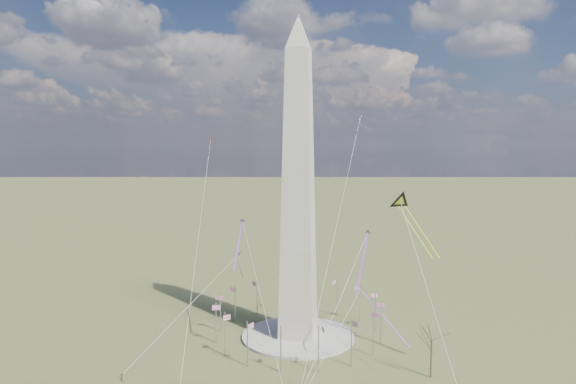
% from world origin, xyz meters
% --- Properties ---
extents(ground, '(2000.00, 2000.00, 0.00)m').
position_xyz_m(ground, '(0.00, 0.00, 0.00)').
color(ground, '#4D5128').
rests_on(ground, ground).
extents(plaza, '(36.00, 36.00, 0.80)m').
position_xyz_m(plaza, '(0.00, 0.00, 0.40)').
color(plaza, beige).
rests_on(plaza, ground).
extents(washington_monument, '(15.56, 15.56, 100.00)m').
position_xyz_m(washington_monument, '(0.00, 0.00, 47.95)').
color(washington_monument, '#B9B49B').
rests_on(washington_monument, plaza).
extents(flagpole_ring, '(54.40, 54.40, 13.00)m').
position_xyz_m(flagpole_ring, '(-0.00, -0.00, 7.27)').
color(flagpole_ring, '#B9BDC0').
rests_on(flagpole_ring, ground).
extents(tree_near, '(8.70, 8.70, 15.22)m').
position_xyz_m(tree_near, '(39.59, -21.23, 10.85)').
color(tree_near, '#46312A').
rests_on(tree_near, ground).
extents(person_west, '(1.11, 1.00, 1.88)m').
position_xyz_m(person_west, '(-39.75, -38.97, 0.94)').
color(person_west, gray).
rests_on(person_west, ground).
extents(kite_delta_black, '(15.05, 20.30, 17.28)m').
position_xyz_m(kite_delta_black, '(31.87, 2.23, 43.34)').
color(kite_delta_black, black).
rests_on(kite_delta_black, ground).
extents(kite_diamond_purple, '(2.18, 3.27, 9.75)m').
position_xyz_m(kite_diamond_purple, '(-21.74, 7.39, 23.69)').
color(kite_diamond_purple, '#421B7B').
rests_on(kite_diamond_purple, ground).
extents(kite_streamer_left, '(3.45, 21.66, 14.87)m').
position_xyz_m(kite_streamer_left, '(21.01, -8.58, 30.00)').
color(kite_streamer_left, red).
rests_on(kite_streamer_left, ground).
extents(kite_streamer_mid, '(4.00, 18.63, 12.83)m').
position_xyz_m(kite_streamer_mid, '(-17.75, -5.11, 32.44)').
color(kite_streamer_mid, red).
rests_on(kite_streamer_mid, ground).
extents(kite_streamer_right, '(16.32, 14.86, 14.30)m').
position_xyz_m(kite_streamer_right, '(25.04, 1.24, 10.58)').
color(kite_streamer_right, red).
rests_on(kite_streamer_right, ground).
extents(kite_small_red, '(1.42, 1.44, 4.13)m').
position_xyz_m(kite_small_red, '(-38.97, 28.59, 63.42)').
color(kite_small_red, red).
rests_on(kite_small_red, ground).
extents(kite_small_white, '(1.34, 2.02, 4.34)m').
position_xyz_m(kite_small_white, '(16.32, 43.69, 71.52)').
color(kite_small_white, white).
rests_on(kite_small_white, ground).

